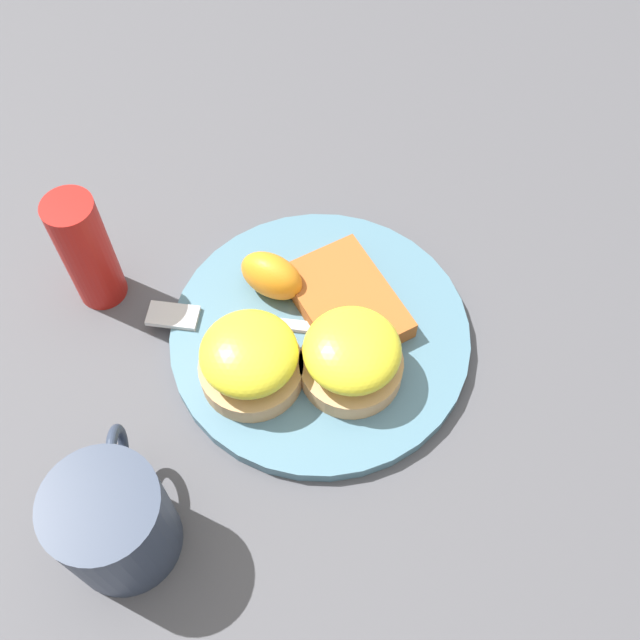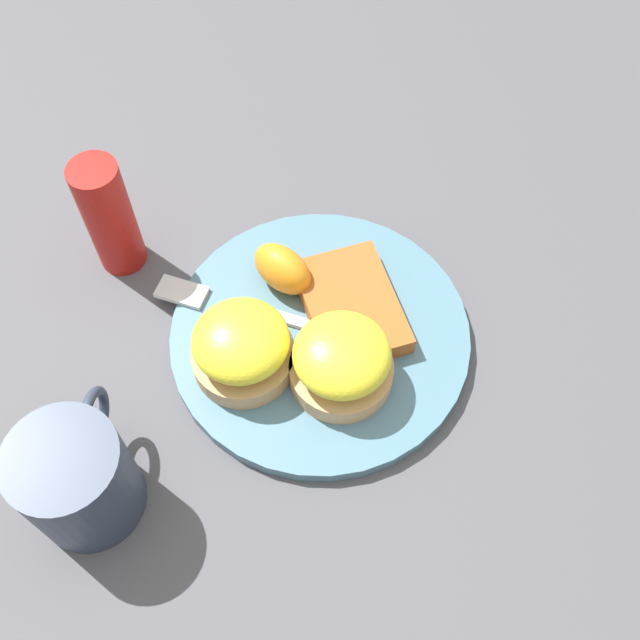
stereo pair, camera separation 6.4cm
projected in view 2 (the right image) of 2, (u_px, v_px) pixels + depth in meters
The scene contains 9 objects.
ground_plane at pixel (320, 339), 0.67m from camera, with size 1.10×1.10×0.00m, color #4C4C51.
plate at pixel (320, 335), 0.67m from camera, with size 0.27×0.27×0.01m, color slate.
sandwich_benedict_left at pixel (242, 347), 0.62m from camera, with size 0.09×0.09×0.06m.
sandwich_benedict_right at pixel (342, 361), 0.62m from camera, with size 0.09×0.09×0.06m.
hashbrown_patty at pixel (351, 306), 0.66m from camera, with size 0.11×0.08×0.02m, color #AA5925.
orange_wedge at pixel (282, 269), 0.67m from camera, with size 0.06×0.04×0.04m, color orange.
fork at pixel (256, 314), 0.67m from camera, with size 0.06×0.22×0.00m.
cup at pixel (78, 478), 0.56m from camera, with size 0.12×0.09×0.10m.
condiment_bottle at pixel (109, 217), 0.67m from camera, with size 0.04×0.04×0.12m, color #B21914.
Camera 2 is at (-0.33, -0.04, 0.59)m, focal length 42.00 mm.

